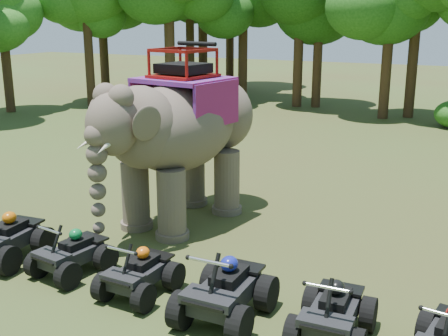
{
  "coord_description": "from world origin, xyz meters",
  "views": [
    {
      "loc": [
        5.31,
        -9.62,
        5.18
      ],
      "look_at": [
        0.0,
        1.2,
        1.9
      ],
      "focal_mm": 45.0,
      "sensor_mm": 36.0,
      "label": 1
    }
  ],
  "objects_px": {
    "elephant": "(182,135)",
    "atv_4": "(333,306)",
    "atv_0": "(5,232)",
    "atv_2": "(139,267)",
    "atv_1": "(71,247)",
    "atv_3": "(225,283)"
  },
  "relations": [
    {
      "from": "elephant",
      "to": "atv_0",
      "type": "bearing_deg",
      "value": -109.85
    },
    {
      "from": "atv_2",
      "to": "atv_0",
      "type": "bearing_deg",
      "value": -178.59
    },
    {
      "from": "atv_1",
      "to": "atv_2",
      "type": "height_order",
      "value": "atv_1"
    },
    {
      "from": "atv_0",
      "to": "atv_2",
      "type": "xyz_separation_m",
      "value": [
        3.5,
        -0.04,
        -0.08
      ]
    },
    {
      "from": "atv_1",
      "to": "atv_4",
      "type": "bearing_deg",
      "value": 7.78
    },
    {
      "from": "atv_0",
      "to": "atv_3",
      "type": "relative_size",
      "value": 0.95
    },
    {
      "from": "elephant",
      "to": "atv_3",
      "type": "xyz_separation_m",
      "value": [
        3.17,
        -3.99,
        -1.57
      ]
    },
    {
      "from": "elephant",
      "to": "atv_1",
      "type": "bearing_deg",
      "value": -87.39
    },
    {
      "from": "atv_1",
      "to": "atv_3",
      "type": "height_order",
      "value": "atv_3"
    },
    {
      "from": "elephant",
      "to": "atv_3",
      "type": "height_order",
      "value": "elephant"
    },
    {
      "from": "atv_0",
      "to": "atv_1",
      "type": "height_order",
      "value": "atv_0"
    },
    {
      "from": "elephant",
      "to": "atv_0",
      "type": "distance_m",
      "value": 4.74
    },
    {
      "from": "atv_0",
      "to": "atv_4",
      "type": "height_order",
      "value": "atv_0"
    },
    {
      "from": "atv_2",
      "to": "atv_4",
      "type": "xyz_separation_m",
      "value": [
        3.74,
        0.1,
        0.05
      ]
    },
    {
      "from": "elephant",
      "to": "atv_4",
      "type": "height_order",
      "value": "elephant"
    },
    {
      "from": "elephant",
      "to": "atv_2",
      "type": "bearing_deg",
      "value": -61.93
    },
    {
      "from": "elephant",
      "to": "atv_2",
      "type": "xyz_separation_m",
      "value": [
        1.31,
        -3.92,
        -1.69
      ]
    },
    {
      "from": "atv_3",
      "to": "atv_1",
      "type": "bearing_deg",
      "value": 176.33
    },
    {
      "from": "atv_1",
      "to": "atv_3",
      "type": "bearing_deg",
      "value": 4.81
    },
    {
      "from": "atv_0",
      "to": "atv_2",
      "type": "relative_size",
      "value": 1.15
    },
    {
      "from": "elephant",
      "to": "atv_4",
      "type": "bearing_deg",
      "value": -27.53
    },
    {
      "from": "atv_0",
      "to": "atv_1",
      "type": "xyz_separation_m",
      "value": [
        1.73,
        0.1,
        -0.08
      ]
    }
  ]
}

